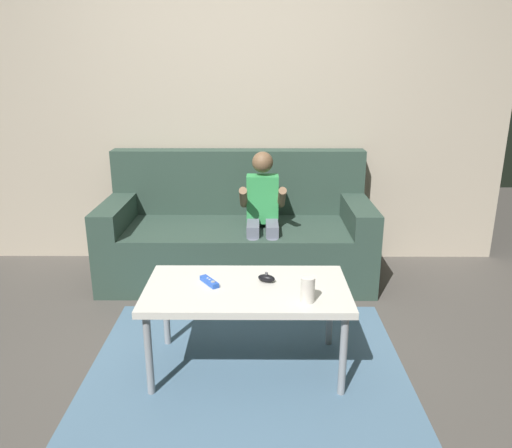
{
  "coord_description": "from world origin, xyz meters",
  "views": [
    {
      "loc": [
        0.17,
        -2.15,
        1.51
      ],
      "look_at": [
        0.16,
        0.72,
        0.59
      ],
      "focal_mm": 34.8,
      "sensor_mm": 36.0,
      "label": 1
    }
  ],
  "objects": [
    {
      "name": "wall_back",
      "position": [
        0.0,
        1.72,
        1.25
      ],
      "size": [
        4.18,
        0.05,
        2.5
      ],
      "primitive_type": "cube",
      "color": "#B2A38E",
      "rests_on": "ground"
    },
    {
      "name": "coffee_table",
      "position": [
        0.12,
        0.11,
        0.42
      ],
      "size": [
        1.01,
        0.55,
        0.46
      ],
      "color": "beige",
      "rests_on": "ground"
    },
    {
      "name": "ground_plane",
      "position": [
        0.0,
        0.0,
        0.0
      ],
      "size": [
        8.36,
        8.36,
        0.0
      ],
      "primitive_type": "plane",
      "color": "#4C4742"
    },
    {
      "name": "area_rug",
      "position": [
        0.12,
        0.11,
        0.0
      ],
      "size": [
        1.64,
        1.35,
        0.01
      ],
      "primitive_type": "cube",
      "color": "slate",
      "rests_on": "ground"
    },
    {
      "name": "person_seated_on_couch",
      "position": [
        0.2,
        1.15,
        0.54
      ],
      "size": [
        0.31,
        0.39,
        0.95
      ],
      "color": "slate",
      "rests_on": "ground"
    },
    {
      "name": "soda_can",
      "position": [
        0.4,
        -0.06,
        0.52
      ],
      "size": [
        0.07,
        0.07,
        0.12
      ],
      "primitive_type": "cylinder",
      "color": "silver",
      "rests_on": "coffee_table"
    },
    {
      "name": "nunchuk_black",
      "position": [
        0.21,
        0.16,
        0.48
      ],
      "size": [
        0.1,
        0.07,
        0.05
      ],
      "color": "black",
      "rests_on": "coffee_table"
    },
    {
      "name": "couch",
      "position": [
        0.02,
        1.33,
        0.31
      ],
      "size": [
        1.92,
        0.8,
        0.9
      ],
      "color": "#2D4238",
      "rests_on": "ground"
    },
    {
      "name": "game_remote_blue_near_edge",
      "position": [
        -0.07,
        0.14,
        0.47
      ],
      "size": [
        0.11,
        0.14,
        0.03
      ],
      "color": "blue",
      "rests_on": "coffee_table"
    }
  ]
}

